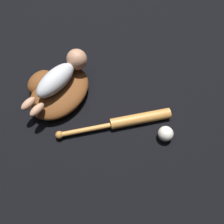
# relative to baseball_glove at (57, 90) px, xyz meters

# --- Properties ---
(ground_plane) EXTENTS (6.00, 6.00, 0.00)m
(ground_plane) POSITION_rel_baseball_glove_xyz_m (0.01, -0.03, -0.05)
(ground_plane) COLOR black
(baseball_glove) EXTENTS (0.37, 0.33, 0.09)m
(baseball_glove) POSITION_rel_baseball_glove_xyz_m (0.00, 0.00, 0.00)
(baseball_glove) COLOR brown
(baseball_glove) RESTS_ON ground
(baby_figure) EXTENTS (0.39, 0.18, 0.10)m
(baby_figure) POSITION_rel_baseball_glove_xyz_m (0.03, -0.03, 0.09)
(baby_figure) COLOR #B2B2B7
(baby_figure) RESTS_ON baseball_glove
(baseball_bat) EXTENTS (0.32, 0.46, 0.05)m
(baseball_bat) POSITION_rel_baseball_glove_xyz_m (-0.02, -0.38, -0.02)
(baseball_bat) COLOR #C6843D
(baseball_bat) RESTS_ON ground
(baseball) EXTENTS (0.07, 0.07, 0.07)m
(baseball) POSITION_rel_baseball_glove_xyz_m (-0.02, -0.56, -0.01)
(baseball) COLOR silver
(baseball) RESTS_ON ground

